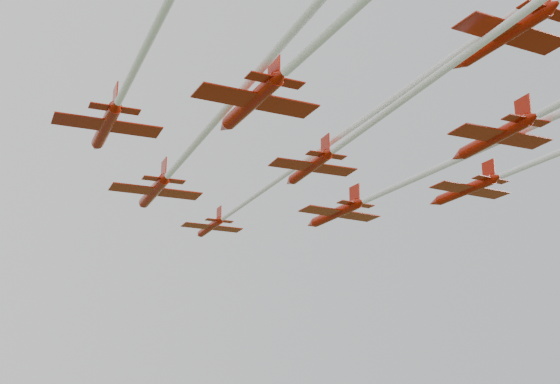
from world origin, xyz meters
TOP-DOWN VIEW (x-y plane):
  - jet_lead at (5.49, 7.65)m, footprint 16.41×64.65m
  - jet_row2_left at (-9.02, -2.64)m, footprint 18.52×63.46m
  - jet_row2_right at (15.49, -3.95)m, footprint 12.19×60.37m
  - jet_row3_left at (-20.31, -14.31)m, footprint 16.47×54.15m
  - jet_row3_mid at (-0.60, -15.26)m, footprint 14.15×47.36m
  - jet_row3_right at (22.19, -14.88)m, footprint 11.24×49.50m

SIDE VIEW (x-z plane):
  - jet_row3_mid at x=-0.60m, z-range 50.46..52.88m
  - jet_row3_left at x=-20.31m, z-range 50.93..53.57m
  - jet_row2_left at x=-9.02m, z-range 51.05..53.90m
  - jet_row2_right at x=15.49m, z-range 51.64..54.58m
  - jet_row3_right at x=22.19m, z-range 52.11..54.87m
  - jet_lead at x=5.49m, z-range 52.35..54.68m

